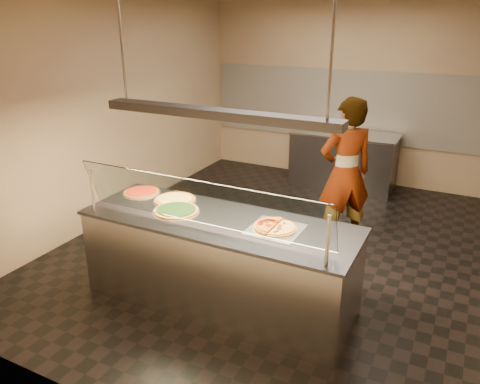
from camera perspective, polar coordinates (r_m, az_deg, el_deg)
The scene contains 19 objects.
ground at distance 6.03m, azimuth 4.75°, elevation -6.63°, with size 5.00×6.00×0.02m, color black.
wall_back at distance 8.32m, azimuth 13.13°, elevation 11.60°, with size 5.00×0.02×3.00m, color tan.
wall_front at distance 3.06m, azimuth -16.41°, elevation -4.65°, with size 5.00×0.02×3.00m, color tan.
wall_left at distance 6.81m, azimuth -15.05°, elevation 9.45°, with size 0.02×6.00×3.00m, color tan.
tile_band at distance 8.33m, azimuth 12.96°, elevation 10.22°, with size 4.90×0.02×1.20m, color silver.
serving_counter at distance 4.70m, azimuth -2.54°, elevation -8.52°, with size 2.71×0.94×0.93m.
sneeze_guard at distance 4.10m, azimuth -5.05°, elevation -1.34°, with size 2.47×0.18×0.54m.
perforated_tray at distance 4.29m, azimuth 4.32°, elevation -4.50°, with size 0.48×0.48×0.01m.
half_pizza_pepperoni at distance 4.31m, azimuth 3.18°, elevation -3.92°, with size 0.20×0.39×0.05m.
half_pizza_sausage at distance 4.25m, azimuth 5.45°, elevation -4.49°, with size 0.20×0.39×0.04m.
pizza_spinach at distance 4.69m, azimuth -7.77°, elevation -2.23°, with size 0.47×0.47×0.03m.
pizza_cheese at distance 4.97m, azimuth -7.91°, elevation -0.88°, with size 0.46×0.46×0.03m.
pizza_tomato at distance 5.24m, azimuth -11.87°, elevation 0.03°, with size 0.41×0.41×0.03m.
pizza_spatula at distance 4.96m, azimuth -8.73°, elevation -0.81°, with size 0.26×0.20×0.02m.
prep_table at distance 8.09m, azimuth 12.45°, elevation 3.86°, with size 1.73×0.74×0.93m.
worker at distance 5.90m, azimuth 12.72°, elevation 2.27°, with size 0.68×0.45×1.88m, color #332F39.
heat_lamp_housing at distance 4.17m, azimuth -2.87°, elevation 9.51°, with size 2.30×0.18×0.08m, color #3D3D43.
lamp_rod_left at distance 4.68m, azimuth -14.22°, elevation 16.90°, with size 0.02×0.02×1.01m, color #B7B7BC.
lamp_rod_right at distance 3.71m, azimuth 11.11°, elevation 16.24°, with size 0.02×0.02×1.01m, color #B7B7BC.
Camera 1 is at (1.96, -4.98, 2.78)m, focal length 35.00 mm.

